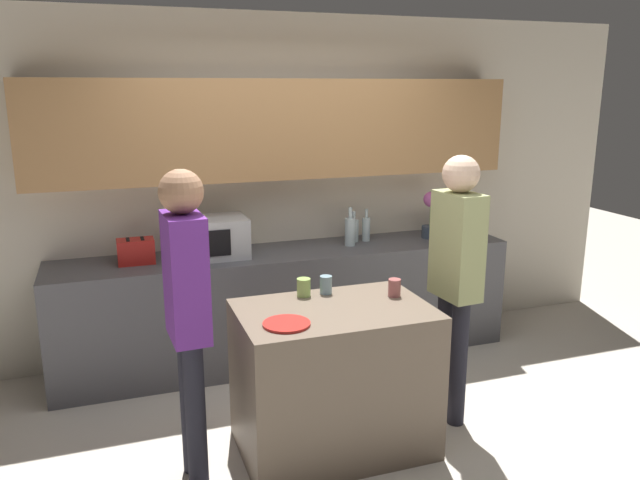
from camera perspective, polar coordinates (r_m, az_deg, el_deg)
ground_plane at (r=4.02m, az=3.12°, el=-18.37°), size 14.00×14.00×0.00m
back_wall at (r=5.01m, az=-3.92°, el=6.90°), size 6.40×0.40×2.70m
back_counter at (r=5.01m, az=-2.88°, el=-5.94°), size 3.60×0.62×0.89m
kitchen_island at (r=3.81m, az=1.27°, el=-12.57°), size 1.12×0.74×0.89m
microwave at (r=4.74m, az=-9.89°, el=0.23°), size 0.52×0.39×0.30m
toaster at (r=4.70m, az=-16.48°, el=-1.00°), size 0.26×0.16×0.18m
potted_plant at (r=5.33m, az=10.07°, el=2.29°), size 0.14×0.14×0.40m
bottle_0 at (r=5.01m, az=2.77°, el=0.82°), size 0.09×0.09×0.31m
bottle_1 at (r=5.15m, az=3.10°, el=0.92°), size 0.08×0.08×0.25m
bottle_2 at (r=5.18m, az=4.24°, el=1.04°), size 0.07×0.07×0.27m
plate_on_island at (r=3.39m, az=-3.08°, el=-7.67°), size 0.26×0.26×0.01m
cup_0 at (r=3.82m, az=-1.50°, el=-4.35°), size 0.08×0.08×0.11m
cup_1 at (r=3.85m, az=6.82°, el=-4.35°), size 0.08×0.08×0.11m
cup_2 at (r=3.87m, az=0.54°, el=-4.12°), size 0.08×0.08×0.11m
person_left at (r=4.00m, az=12.33°, el=-2.36°), size 0.23×0.35×1.74m
person_center at (r=3.36m, az=-12.07°, el=-5.52°), size 0.23×0.35×1.75m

